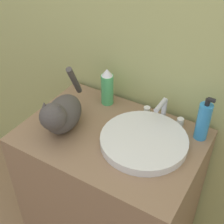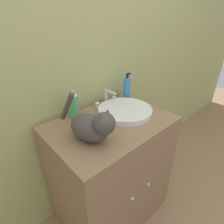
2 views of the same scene
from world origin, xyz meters
The scene contains 7 objects.
wall_back centered at (0.00, 0.60, 1.25)m, with size 6.00×0.05×2.50m.
vanity_cabinet centered at (0.00, 0.28, 0.44)m, with size 0.80×0.57×0.88m.
sink_basin centered at (0.15, 0.30, 0.90)m, with size 0.37×0.37×0.04m.
faucet centered at (0.15, 0.49, 0.94)m, with size 0.20×0.12×0.12m.
cat centered at (-0.20, 0.20, 0.97)m, with size 0.20×0.37×0.25m.
soap_bottle centered at (0.34, 0.47, 0.97)m, with size 0.06×0.06×0.21m.
spray_bottle centered at (-0.14, 0.48, 0.98)m, with size 0.06×0.06×0.19m.
Camera 2 is at (-0.64, -0.43, 1.46)m, focal length 28.00 mm.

